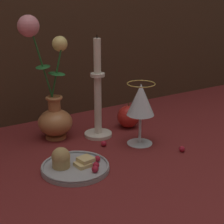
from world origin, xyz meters
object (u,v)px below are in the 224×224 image
(vase, at_px, (51,100))
(wine_glass, at_px, (141,102))
(plate_with_pastries, at_px, (73,165))
(candlestick, at_px, (98,102))
(apple_beside_vase, at_px, (128,117))

(vase, xyz_separation_m, wine_glass, (0.20, -0.18, 0.01))
(wine_glass, bearing_deg, plate_with_pastries, -169.17)
(wine_glass, bearing_deg, vase, 138.29)
(wine_glass, relative_size, candlestick, 0.59)
(vase, relative_size, plate_with_pastries, 2.13)
(plate_with_pastries, bearing_deg, candlestick, 43.98)
(vase, relative_size, wine_glass, 2.01)
(plate_with_pastries, relative_size, apple_beside_vase, 2.04)
(vase, distance_m, wine_glass, 0.27)
(wine_glass, bearing_deg, apple_beside_vase, 69.67)
(vase, bearing_deg, apple_beside_vase, -10.73)
(wine_glass, bearing_deg, candlestick, 121.87)
(apple_beside_vase, bearing_deg, wine_glass, -110.33)
(wine_glass, height_order, candlestick, candlestick)
(candlestick, relative_size, apple_beside_vase, 3.66)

